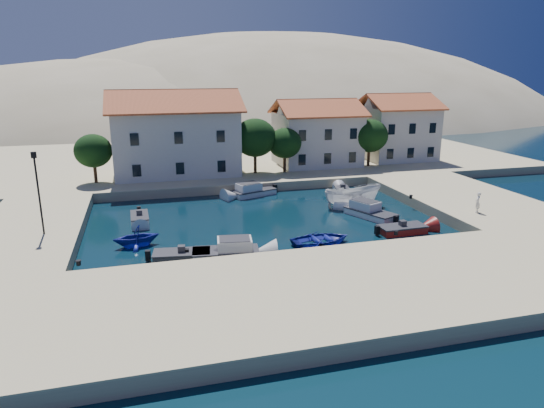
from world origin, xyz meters
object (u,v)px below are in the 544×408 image
Objects in this scene: lamppost at (38,185)px; cabin_cruiser_south at (226,252)px; building_mid at (317,131)px; building_right at (397,126)px; pedestrian at (478,202)px; building_left at (175,131)px; rowboat_south at (321,244)px; boat_east at (352,206)px; cabin_cruiser_east at (370,212)px.

lamppost is 14.76m from cabin_cruiser_south.
lamppost is 1.26× the size of cabin_cruiser_south.
lamppost is at bearing -144.55° from building_mid.
building_right reaches higher than pedestrian.
building_left is 27.17m from rowboat_south.
cabin_cruiser_south is 1.06× the size of rowboat_south.
building_left is at bearing 44.26° from boat_east.
building_left is at bearing -176.19° from building_right.
building_mid reaches higher than rowboat_south.
building_mid is 17.88m from boat_east.
cabin_cruiser_south is 2.76× the size of pedestrian.
building_left is 23.06m from boat_east.
rowboat_south is at bearing -70.43° from building_left.
boat_east is (-14.42, -17.93, -5.47)m from building_right.
pedestrian reaches higher than rowboat_south.
pedestrian is (22.41, 2.25, 1.42)m from cabin_cruiser_south.
building_left reaches higher than building_mid.
lamppost is 1.34× the size of rowboat_south.
cabin_cruiser_east is at bearing -51.29° from building_left.
lamppost is at bearing 98.45° from boat_east.
building_right is 1.62× the size of boat_east.
cabin_cruiser_south is 7.64m from rowboat_south.
building_mid is 1.80× the size of boat_east.
building_mid is at bearing -24.66° from rowboat_south.
rowboat_south is at bearing -13.74° from lamppost.
lamppost is (-11.50, -20.00, -1.18)m from building_left.
pedestrian is (5.72, -24.68, -3.33)m from building_mid.
cabin_cruiser_south reaches higher than rowboat_south.
building_right reaches higher than cabin_cruiser_south.
cabin_cruiser_south is at bearing -87.10° from building_left.
boat_east is at bearing -88.15° from pedestrian.
rowboat_south is at bearing 105.00° from cabin_cruiser_east.
building_left reaches higher than pedestrian.
building_mid reaches higher than cabin_cruiser_south.
cabin_cruiser_south is at bearing -38.82° from pedestrian.
building_mid is 2.13× the size of cabin_cruiser_south.
cabin_cruiser_south is 15.72m from cabin_cruiser_east.
rowboat_south is (-9.12, -25.98, -5.22)m from building_mid.
building_left is 1.40× the size of building_mid.
pedestrian is at bearing -44.95° from building_left.
building_mid is 1.11× the size of building_right.
rowboat_south is 0.80× the size of boat_east.
cabin_cruiser_east is (14.39, 6.34, 0.00)m from cabin_cruiser_south.
building_mid is at bearing 3.18° from building_left.
pedestrian reaches higher than boat_east.
rowboat_south is at bearing -128.05° from building_right.
building_mid reaches higher than lamppost.
lamppost is 1.19× the size of cabin_cruiser_east.
boat_east is (-2.42, -16.93, -5.22)m from building_mid.
building_mid is 36.21m from lamppost.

